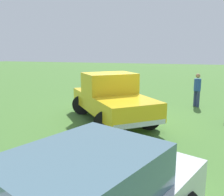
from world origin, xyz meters
The scene contains 3 objects.
ground_plane centered at (0.00, 0.00, 0.00)m, with size 80.00×80.00×0.00m, color #477533.
pickup_truck centered at (0.16, 0.49, 0.95)m, with size 4.30×4.60×1.83m.
person_bystander centered at (-3.09, -2.94, 0.90)m, with size 0.45×0.45×1.60m.
Camera 1 is at (-2.62, 9.22, 2.70)m, focal length 38.97 mm.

